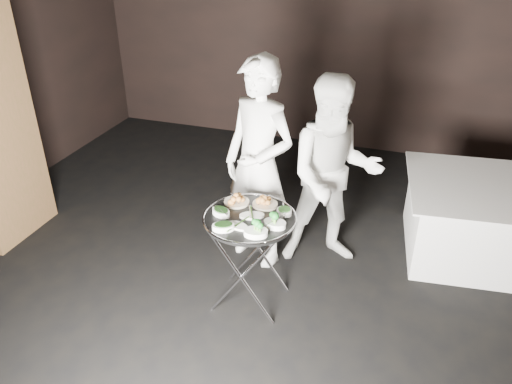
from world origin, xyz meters
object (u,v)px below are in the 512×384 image
(serving_tray, at_px, (250,218))
(dining_table, at_px, (473,220))
(tray_stand, at_px, (250,256))
(waiter_left, at_px, (259,165))
(waiter_right, at_px, (333,174))

(serving_tray, relative_size, dining_table, 0.58)
(tray_stand, relative_size, waiter_left, 0.42)
(waiter_left, bearing_deg, serving_tray, -56.99)
(waiter_left, height_order, waiter_right, waiter_left)
(serving_tray, xyz_separation_m, dining_table, (1.73, 1.30, -0.44))
(dining_table, bearing_deg, waiter_right, -158.07)
(tray_stand, bearing_deg, dining_table, 36.92)
(serving_tray, distance_m, waiter_right, 0.93)
(dining_table, bearing_deg, waiter_left, -160.07)
(tray_stand, distance_m, waiter_left, 0.80)
(waiter_left, height_order, dining_table, waiter_left)
(waiter_left, bearing_deg, tray_stand, -56.99)
(waiter_right, bearing_deg, serving_tray, -140.90)
(serving_tray, bearing_deg, waiter_left, 102.03)
(waiter_right, distance_m, dining_table, 1.43)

